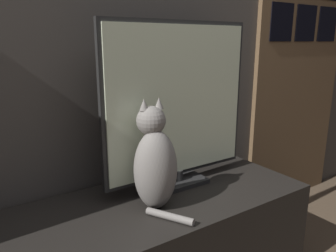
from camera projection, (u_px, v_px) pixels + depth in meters
tv_stand at (150, 249)px, 1.43m from camera, size 1.42×0.55×0.45m
tv at (178, 105)px, 1.45m from camera, size 0.74×0.16×0.74m
cat at (155, 163)px, 1.29m from camera, size 0.19×0.30×0.44m
door at (301, 51)px, 2.16m from camera, size 0.84×0.04×2.05m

